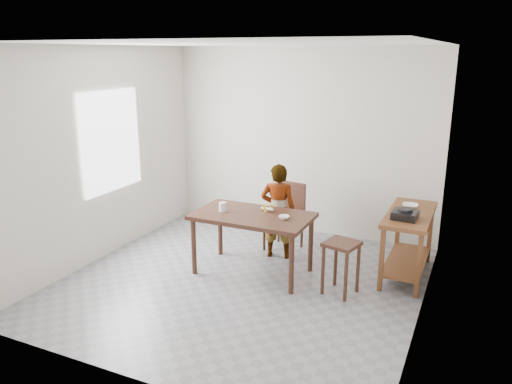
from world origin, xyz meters
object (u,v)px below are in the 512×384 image
at_px(prep_counter, 407,244).
at_px(child, 278,211).
at_px(dining_table, 253,244).
at_px(dining_chair, 283,217).
at_px(stool, 341,268).

xyz_separation_m(prep_counter, child, (-1.63, -0.12, 0.23)).
bearing_deg(dining_table, prep_counter, 22.15).
bearing_deg(dining_chair, prep_counter, 4.05).
relative_size(child, stool, 2.06).
xyz_separation_m(prep_counter, stool, (-0.60, -0.79, -0.10)).
relative_size(dining_table, child, 1.11).
distance_m(dining_table, dining_chair, 0.87).
distance_m(prep_counter, stool, 0.99).
distance_m(dining_table, stool, 1.13).
xyz_separation_m(dining_chair, stool, (1.07, -0.95, -0.15)).
relative_size(dining_chair, stool, 1.49).
distance_m(dining_table, child, 0.64).
xyz_separation_m(dining_table, prep_counter, (1.72, 0.70, 0.03)).
bearing_deg(stool, dining_chair, 138.26).
relative_size(prep_counter, child, 0.96).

